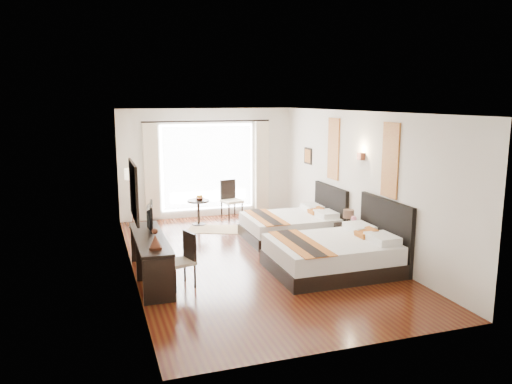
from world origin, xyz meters
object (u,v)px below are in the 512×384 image
object	(u,v)px
bed_near	(336,253)
desk_chair	(181,270)
console_desk	(151,258)
fruit_bowl	(200,199)
bed_far	(293,225)
table_lamp	(349,215)
side_table	(199,213)
nightstand	(350,238)
television	(147,216)
vase	(354,226)
window_chair	(231,207)
floor_lamp	(131,178)

from	to	relation	value
bed_near	desk_chair	distance (m)	2.77
console_desk	fruit_bowl	xyz separation A→B (m)	(1.58, 3.43, 0.27)
bed_far	fruit_bowl	distance (m)	2.52
table_lamp	side_table	bearing A→B (deg)	129.03
desk_chair	side_table	size ratio (longest dim) A/B	1.44
nightstand	television	world-z (taller)	television
bed_far	console_desk	xyz separation A→B (m)	(-3.29, -1.61, 0.08)
bed_far	nightstand	world-z (taller)	bed_far
vase	window_chair	bearing A→B (deg)	112.09
vase	console_desk	world-z (taller)	console_desk
nightstand	desk_chair	bearing A→B (deg)	-166.63
bed_far	side_table	size ratio (longest dim) A/B	3.22
console_desk	window_chair	bearing A→B (deg)	56.91
bed_near	nightstand	world-z (taller)	bed_near
floor_lamp	fruit_bowl	distance (m)	1.69
vase	nightstand	bearing A→B (deg)	81.21
nightstand	television	size ratio (longest dim) A/B	0.71
console_desk	bed_far	bearing A→B (deg)	26.09
television	side_table	bearing A→B (deg)	-20.98
table_lamp	television	distance (m)	3.98
bed_far	bed_near	bearing A→B (deg)	-92.47
bed_near	nightstand	size ratio (longest dim) A/B	3.90
nightstand	desk_chair	size ratio (longest dim) A/B	0.63
desk_chair	television	bearing A→B (deg)	-85.67
vase	floor_lamp	world-z (taller)	floor_lamp
desk_chair	window_chair	world-z (taller)	window_chair
bed_near	console_desk	bearing A→B (deg)	169.56
nightstand	vase	world-z (taller)	vase
window_chair	console_desk	bearing A→B (deg)	-46.81
vase	side_table	xyz separation A→B (m)	(-2.42, 3.24, -0.25)
table_lamp	vase	size ratio (longest dim) A/B	2.83
console_desk	fruit_bowl	size ratio (longest dim) A/B	10.28
side_table	vase	bearing A→B (deg)	-53.25
fruit_bowl	window_chair	bearing A→B (deg)	23.89
nightstand	table_lamp	world-z (taller)	table_lamp
bed_near	vase	xyz separation A→B (m)	(0.78, 0.78, 0.24)
bed_near	floor_lamp	xyz separation A→B (m)	(-3.19, 4.27, 0.88)
bed_near	side_table	bearing A→B (deg)	112.26
desk_chair	fruit_bowl	bearing A→B (deg)	-123.75
bed_far	console_desk	bearing A→B (deg)	-153.91
bed_far	fruit_bowl	size ratio (longest dim) A/B	9.36
console_desk	window_chair	world-z (taller)	window_chair
nightstand	side_table	bearing A→B (deg)	128.59
nightstand	console_desk	xyz separation A→B (m)	(-4.00, -0.36, 0.11)
floor_lamp	side_table	xyz separation A→B (m)	(1.54, -0.26, -0.89)
console_desk	television	size ratio (longest dim) A/B	2.78
television	window_chair	distance (m)	4.17
bed_far	window_chair	distance (m)	2.36
desk_chair	floor_lamp	bearing A→B (deg)	-101.54
fruit_bowl	vase	bearing A→B (deg)	-53.58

